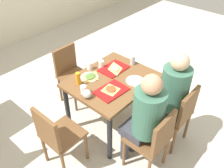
# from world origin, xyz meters

# --- Properties ---
(ground_plane) EXTENTS (10.00, 10.00, 0.02)m
(ground_plane) POSITION_xyz_m (0.00, 0.00, -0.01)
(ground_plane) COLOR beige
(main_table) EXTENTS (1.03, 0.85, 0.75)m
(main_table) POSITION_xyz_m (0.00, 0.00, 0.65)
(main_table) COLOR brown
(main_table) RESTS_ON ground_plane
(chair_near_left) EXTENTS (0.40, 0.40, 0.87)m
(chair_near_left) POSITION_xyz_m (-0.26, -0.81, 0.51)
(chair_near_left) COLOR brown
(chair_near_left) RESTS_ON ground_plane
(chair_near_right) EXTENTS (0.40, 0.40, 0.87)m
(chair_near_right) POSITION_xyz_m (0.26, -0.81, 0.51)
(chair_near_right) COLOR brown
(chair_near_right) RESTS_ON ground_plane
(chair_far_side) EXTENTS (0.40, 0.40, 0.87)m
(chair_far_side) POSITION_xyz_m (0.00, 0.81, 0.51)
(chair_far_side) COLOR brown
(chair_far_side) RESTS_ON ground_plane
(chair_left_end) EXTENTS (0.40, 0.40, 0.87)m
(chair_left_end) POSITION_xyz_m (-0.90, 0.00, 0.51)
(chair_left_end) COLOR brown
(chair_left_end) RESTS_ON ground_plane
(person_in_red) EXTENTS (0.32, 0.42, 1.28)m
(person_in_red) POSITION_xyz_m (-0.26, -0.67, 0.76)
(person_in_red) COLOR #383842
(person_in_red) RESTS_ON ground_plane
(person_in_brown_jacket) EXTENTS (0.32, 0.42, 1.28)m
(person_in_brown_jacket) POSITION_xyz_m (0.26, -0.67, 0.76)
(person_in_brown_jacket) COLOR #383842
(person_in_brown_jacket) RESTS_ON ground_plane
(tray_red_near) EXTENTS (0.38, 0.29, 0.02)m
(tray_red_near) POSITION_xyz_m (-0.18, -0.15, 0.76)
(tray_red_near) COLOR #B21414
(tray_red_near) RESTS_ON main_table
(tray_red_far) EXTENTS (0.36, 0.26, 0.02)m
(tray_red_far) POSITION_xyz_m (0.18, 0.13, 0.76)
(tray_red_far) COLOR #B21414
(tray_red_far) RESTS_ON main_table
(paper_plate_center) EXTENTS (0.22, 0.22, 0.01)m
(paper_plate_center) POSITION_xyz_m (-0.16, 0.23, 0.76)
(paper_plate_center) COLOR white
(paper_plate_center) RESTS_ON main_table
(paper_plate_near_edge) EXTENTS (0.22, 0.22, 0.01)m
(paper_plate_near_edge) POSITION_xyz_m (0.16, -0.23, 0.76)
(paper_plate_near_edge) COLOR white
(paper_plate_near_edge) RESTS_ON main_table
(pizza_slice_a) EXTENTS (0.24, 0.24, 0.02)m
(pizza_slice_a) POSITION_xyz_m (-0.18, -0.14, 0.78)
(pizza_slice_a) COLOR #DBAD60
(pizza_slice_a) RESTS_ON tray_red_near
(pizza_slice_b) EXTENTS (0.26, 0.27, 0.02)m
(pizza_slice_b) POSITION_xyz_m (0.18, 0.11, 0.78)
(pizza_slice_b) COLOR #DBAD60
(pizza_slice_b) RESTS_ON tray_red_far
(pizza_slice_c) EXTENTS (0.25, 0.21, 0.02)m
(pizza_slice_c) POSITION_xyz_m (-0.15, 0.22, 0.77)
(pizza_slice_c) COLOR #DBAD60
(pizza_slice_c) RESTS_ON paper_plate_center
(plastic_cup_a) EXTENTS (0.07, 0.07, 0.10)m
(plastic_cup_a) POSITION_xyz_m (-0.03, 0.36, 0.80)
(plastic_cup_a) COLOR white
(plastic_cup_a) RESTS_ON main_table
(plastic_cup_b) EXTENTS (0.07, 0.07, 0.10)m
(plastic_cup_b) POSITION_xyz_m (0.03, -0.36, 0.80)
(plastic_cup_b) COLOR white
(plastic_cup_b) RESTS_ON main_table
(plastic_cup_c) EXTENTS (0.07, 0.07, 0.10)m
(plastic_cup_c) POSITION_xyz_m (-0.41, 0.06, 0.80)
(plastic_cup_c) COLOR white
(plastic_cup_c) RESTS_ON main_table
(plastic_cup_d) EXTENTS (0.07, 0.07, 0.10)m
(plastic_cup_d) POSITION_xyz_m (0.10, 0.28, 0.80)
(plastic_cup_d) COLOR white
(plastic_cup_d) RESTS_ON main_table
(soda_can) EXTENTS (0.07, 0.07, 0.12)m
(soda_can) POSITION_xyz_m (0.44, 0.02, 0.82)
(soda_can) COLOR #B7BCC6
(soda_can) RESTS_ON main_table
(condiment_bottle) EXTENTS (0.06, 0.06, 0.16)m
(condiment_bottle) POSITION_xyz_m (-0.34, 0.23, 0.83)
(condiment_bottle) COLOR orange
(condiment_bottle) RESTS_ON main_table
(foil_bundle) EXTENTS (0.10, 0.10, 0.10)m
(foil_bundle) POSITION_xyz_m (-0.44, -0.02, 0.80)
(foil_bundle) COLOR silver
(foil_bundle) RESTS_ON main_table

